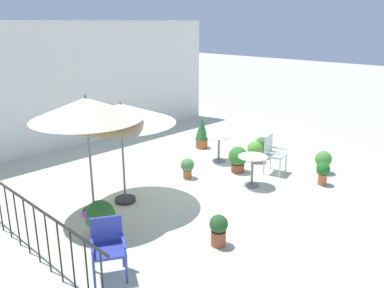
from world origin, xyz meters
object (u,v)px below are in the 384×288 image
at_px(patio_chair_0, 108,244).
at_px(potted_plant_5, 323,172).
at_px(patio_umbrella_0, 121,114).
at_px(potted_plant_3, 323,161).
at_px(patio_chair_1, 273,151).
at_px(cafe_table_1, 219,144).
at_px(potted_plant_1, 219,229).
at_px(potted_plant_0, 202,132).
at_px(potted_plant_6, 255,151).
at_px(potted_plant_8, 187,167).
at_px(potted_plant_7, 238,158).
at_px(patio_umbrella_1, 86,109).
at_px(potted_plant_4, 100,217).
at_px(potted_plant_2, 262,145).
at_px(cafe_table_0, 252,165).

height_order(patio_chair_0, potted_plant_5, patio_chair_0).
height_order(patio_umbrella_0, potted_plant_3, patio_umbrella_0).
bearing_deg(patio_chair_1, cafe_table_1, 100.68).
height_order(patio_chair_1, potted_plant_1, patio_chair_1).
xyz_separation_m(potted_plant_0, potted_plant_6, (0.09, -1.89, -0.17)).
xyz_separation_m(potted_plant_5, potted_plant_8, (-1.91, 2.58, -0.03)).
bearing_deg(potted_plant_0, potted_plant_8, -145.42).
bearing_deg(potted_plant_7, patio_umbrella_1, 170.14).
height_order(patio_umbrella_1, potted_plant_4, patio_umbrella_1).
relative_size(patio_umbrella_0, potted_plant_0, 2.33).
bearing_deg(potted_plant_6, patio_chair_1, -115.22).
bearing_deg(potted_plant_7, potted_plant_0, 67.37).
xyz_separation_m(potted_plant_0, potted_plant_2, (0.55, -1.79, -0.15)).
bearing_deg(potted_plant_8, potted_plant_7, -28.03).
xyz_separation_m(potted_plant_4, potted_plant_8, (3.05, 0.82, -0.08)).
bearing_deg(potted_plant_2, patio_chair_1, -133.15).
distance_m(cafe_table_1, potted_plant_5, 2.86).
xyz_separation_m(patio_umbrella_0, potted_plant_7, (3.06, -0.65, -1.55)).
xyz_separation_m(patio_chair_0, potted_plant_4, (0.55, 1.06, -0.15)).
bearing_deg(cafe_table_0, potted_plant_0, 64.78).
xyz_separation_m(potted_plant_3, potted_plant_7, (-1.44, 1.59, 0.05)).
bearing_deg(patio_chair_1, potted_plant_6, 64.78).
xyz_separation_m(cafe_table_1, potted_plant_8, (-1.47, -0.25, -0.21)).
xyz_separation_m(patio_chair_0, potted_plant_5, (5.51, -0.69, -0.21)).
relative_size(patio_umbrella_0, cafe_table_1, 3.07).
distance_m(patio_chair_1, potted_plant_7, 0.88).
bearing_deg(potted_plant_1, patio_umbrella_1, 107.61).
height_order(potted_plant_2, potted_plant_5, potted_plant_2).
height_order(cafe_table_1, potted_plant_5, cafe_table_1).
bearing_deg(potted_plant_3, potted_plant_4, 166.16).
bearing_deg(potted_plant_7, potted_plant_1, -147.53).
height_order(patio_chair_0, potted_plant_7, patio_chair_0).
distance_m(potted_plant_5, potted_plant_6, 2.10).
distance_m(patio_umbrella_0, patio_chair_1, 4.08).
relative_size(potted_plant_1, potted_plant_2, 0.97).
bearing_deg(patio_chair_1, potted_plant_1, -160.44).
height_order(potted_plant_1, potted_plant_4, potted_plant_4).
relative_size(potted_plant_0, potted_plant_2, 1.63).
bearing_deg(patio_umbrella_1, potted_plant_0, 16.35).
xyz_separation_m(patio_chair_1, potted_plant_0, (0.28, 2.68, -0.08)).
distance_m(potted_plant_1, potted_plant_8, 3.13).
xyz_separation_m(patio_umbrella_0, potted_plant_2, (4.46, -0.40, -1.57)).
height_order(patio_umbrella_0, cafe_table_1, patio_umbrella_0).
bearing_deg(cafe_table_0, patio_chair_1, 7.69).
bearing_deg(potted_plant_4, potted_plant_0, 23.66).
distance_m(potted_plant_1, potted_plant_5, 3.73).
height_order(patio_umbrella_1, potted_plant_3, patio_umbrella_1).
bearing_deg(cafe_table_1, patio_umbrella_0, -176.01).
bearing_deg(potted_plant_0, potted_plant_3, -80.69).
distance_m(potted_plant_3, potted_plant_7, 2.15).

